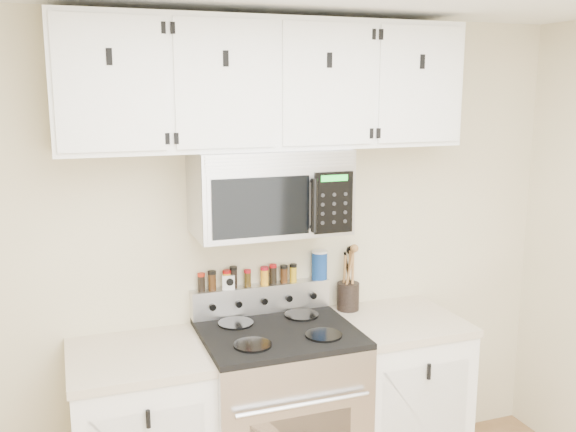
% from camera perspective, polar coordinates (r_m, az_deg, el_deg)
% --- Properties ---
extents(back_wall, '(3.50, 0.01, 2.50)m').
position_cam_1_polar(back_wall, '(3.44, -2.59, -3.59)').
color(back_wall, '#BAB08C').
rests_on(back_wall, floor).
extents(range, '(0.76, 0.65, 1.10)m').
position_cam_1_polar(range, '(3.44, -0.83, -17.28)').
color(range, '#B7B7BA').
rests_on(range, floor).
extents(base_cabinet_right, '(0.64, 0.62, 0.92)m').
position_cam_1_polar(base_cabinet_right, '(3.73, 9.53, -15.53)').
color(base_cabinet_right, white).
rests_on(base_cabinet_right, floor).
extents(microwave, '(0.76, 0.44, 0.42)m').
position_cam_1_polar(microwave, '(3.18, -1.62, 2.20)').
color(microwave, '#9E9EA3').
rests_on(microwave, back_wall).
extents(upper_cabinets, '(2.00, 0.35, 0.62)m').
position_cam_1_polar(upper_cabinets, '(3.17, -1.83, 11.61)').
color(upper_cabinets, white).
rests_on(upper_cabinets, back_wall).
extents(utensil_crock, '(0.12, 0.12, 0.36)m').
position_cam_1_polar(utensil_crock, '(3.60, 5.37, -6.92)').
color(utensil_crock, black).
rests_on(utensil_crock, base_cabinet_right).
extents(kitchen_timer, '(0.08, 0.07, 0.08)m').
position_cam_1_polar(kitchen_timer, '(3.39, -5.30, -5.82)').
color(kitchen_timer, white).
rests_on(kitchen_timer, range).
extents(salt_canister, '(0.09, 0.09, 0.16)m').
position_cam_1_polar(salt_canister, '(3.54, 2.81, -4.35)').
color(salt_canister, navy).
rests_on(salt_canister, range).
extents(spice_jar_0, '(0.04, 0.04, 0.10)m').
position_cam_1_polar(spice_jar_0, '(3.36, -7.71, -5.85)').
color(spice_jar_0, black).
rests_on(spice_jar_0, range).
extents(spice_jar_1, '(0.04, 0.04, 0.10)m').
position_cam_1_polar(spice_jar_1, '(3.37, -6.76, -5.71)').
color(spice_jar_1, '#3B220E').
rests_on(spice_jar_1, range).
extents(spice_jar_2, '(0.04, 0.04, 0.10)m').
position_cam_1_polar(spice_jar_2, '(3.38, -5.46, -5.63)').
color(spice_jar_2, gold).
rests_on(spice_jar_2, range).
extents(spice_jar_3, '(0.04, 0.04, 0.12)m').
position_cam_1_polar(spice_jar_3, '(3.39, -4.86, -5.43)').
color(spice_jar_3, black).
rests_on(spice_jar_3, range).
extents(spice_jar_4, '(0.04, 0.04, 0.09)m').
position_cam_1_polar(spice_jar_4, '(3.41, -3.61, -5.52)').
color(spice_jar_4, '#3B2B0E').
rests_on(spice_jar_4, range).
extents(spice_jar_5, '(0.04, 0.04, 0.10)m').
position_cam_1_polar(spice_jar_5, '(3.44, -2.10, -5.32)').
color(spice_jar_5, orange).
rests_on(spice_jar_5, range).
extents(spice_jar_6, '(0.04, 0.04, 0.11)m').
position_cam_1_polar(spice_jar_6, '(3.45, -1.33, -5.17)').
color(spice_jar_6, black).
rests_on(spice_jar_6, range).
extents(spice_jar_7, '(0.04, 0.04, 0.10)m').
position_cam_1_polar(spice_jar_7, '(3.47, -0.35, -5.17)').
color(spice_jar_7, '#40230F').
rests_on(spice_jar_7, range).
extents(spice_jar_8, '(0.04, 0.04, 0.10)m').
position_cam_1_polar(spice_jar_8, '(3.49, 0.47, -5.06)').
color(spice_jar_8, gold).
rests_on(spice_jar_8, range).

